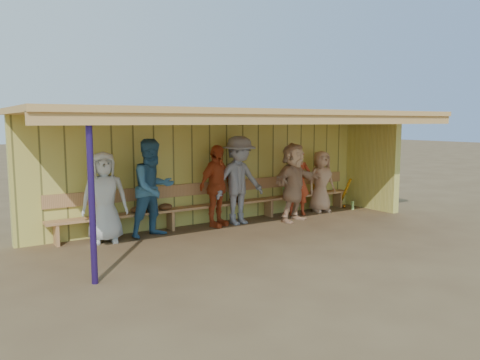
% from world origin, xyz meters
% --- Properties ---
extents(ground, '(90.00, 90.00, 0.00)m').
position_xyz_m(ground, '(0.00, 0.00, 0.00)').
color(ground, brown).
rests_on(ground, ground).
extents(player_b, '(0.96, 0.75, 1.73)m').
position_xyz_m(player_b, '(-2.75, 0.81, 0.86)').
color(player_b, silver).
rests_on(player_b, ground).
extents(player_c, '(1.08, 0.92, 1.95)m').
position_xyz_m(player_c, '(-1.81, 0.73, 0.97)').
color(player_c, teal).
rests_on(player_c, ground).
extents(player_d, '(1.13, 0.79, 1.78)m').
position_xyz_m(player_d, '(-0.31, 0.81, 0.89)').
color(player_d, '#C4471F').
rests_on(player_d, ground).
extents(player_e, '(1.32, 0.83, 1.96)m').
position_xyz_m(player_e, '(0.24, 0.75, 0.98)').
color(player_e, gray).
rests_on(player_e, ground).
extents(player_f, '(1.75, 0.99, 1.80)m').
position_xyz_m(player_f, '(1.45, 0.33, 0.90)').
color(player_f, tan).
rests_on(player_f, ground).
extents(player_g, '(0.70, 0.59, 1.62)m').
position_xyz_m(player_g, '(2.00, 0.81, 0.81)').
color(player_g, '#C94020').
rests_on(player_g, ground).
extents(player_h, '(0.82, 0.59, 1.55)m').
position_xyz_m(player_h, '(2.75, 0.81, 0.78)').
color(player_h, tan).
rests_on(player_h, ground).
extents(dugout_structure, '(8.80, 3.20, 2.50)m').
position_xyz_m(dugout_structure, '(0.39, 0.69, 1.69)').
color(dugout_structure, '#D7CD5C').
rests_on(dugout_structure, ground).
extents(bench, '(7.60, 0.34, 0.93)m').
position_xyz_m(bench, '(0.00, 1.12, 0.53)').
color(bench, tan).
rests_on(bench, ground).
extents(dugout_equipment, '(5.90, 0.62, 0.80)m').
position_xyz_m(dugout_equipment, '(-0.20, 0.99, 0.49)').
color(dugout_equipment, gold).
rests_on(dugout_equipment, ground).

